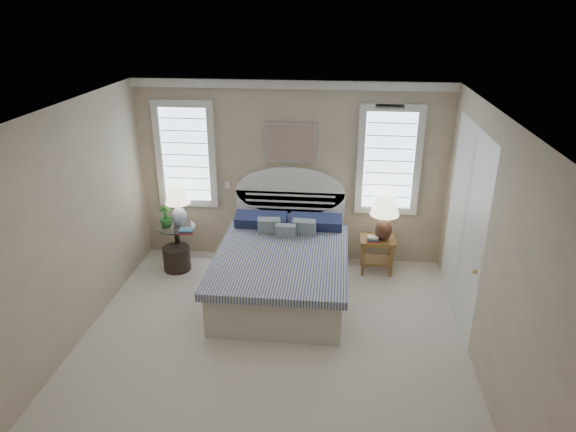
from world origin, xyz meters
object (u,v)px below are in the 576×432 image
at_px(nightstand_right, 377,247).
at_px(floor_pot, 177,258).
at_px(side_table_left, 177,241).
at_px(lamp_right, 385,213).
at_px(lamp_left, 178,202).
at_px(bed, 283,265).

bearing_deg(nightstand_right, floor_pot, -175.00).
bearing_deg(nightstand_right, side_table_left, -178.06).
bearing_deg(lamp_right, nightstand_right, 161.15).
height_order(lamp_left, lamp_right, lamp_left).
height_order(bed, nightstand_right, bed).
height_order(bed, side_table_left, bed).
distance_m(floor_pot, lamp_left, 0.84).
bearing_deg(side_table_left, lamp_left, 58.45).
relative_size(bed, lamp_left, 3.82).
bearing_deg(bed, lamp_right, 26.18).
bearing_deg(lamp_right, floor_pot, -175.53).
bearing_deg(side_table_left, lamp_right, 1.49).
xyz_separation_m(nightstand_right, floor_pot, (-2.93, -0.26, -0.21)).
bearing_deg(bed, lamp_left, 157.87).
xyz_separation_m(bed, lamp_right, (1.36, 0.67, 0.55)).
bearing_deg(lamp_left, side_table_left, -121.55).
bearing_deg(lamp_left, nightstand_right, 0.73).
relative_size(nightstand_right, floor_pot, 1.34).
relative_size(bed, nightstand_right, 4.29).
bearing_deg(floor_pot, side_table_left, 97.87).
distance_m(side_table_left, lamp_left, 0.61).
xyz_separation_m(bed, lamp_left, (-1.61, 0.66, 0.61)).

